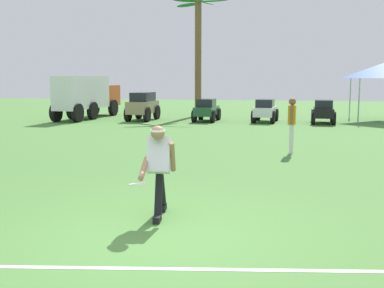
{
  "coord_description": "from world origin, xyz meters",
  "views": [
    {
      "loc": [
        1.53,
        -6.06,
        2.12
      ],
      "look_at": [
        -0.08,
        2.64,
        0.9
      ],
      "focal_mm": 45.0,
      "sensor_mm": 36.0,
      "label": 1
    }
  ],
  "objects_px": {
    "palm_tree_far_left": "(198,47)",
    "parked_car_slot_d": "(323,111)",
    "teammate_near_sideline": "(292,120)",
    "parked_car_slot_b": "(207,110)",
    "frisbee_thrower": "(159,166)",
    "box_truck": "(87,95)",
    "frisbee_in_flight": "(138,184)",
    "parked_car_slot_a": "(143,106)",
    "parked_car_slot_c": "(265,110)"
  },
  "relations": [
    {
      "from": "palm_tree_far_left",
      "to": "parked_car_slot_d",
      "type": "bearing_deg",
      "value": -27.3
    },
    {
      "from": "teammate_near_sideline",
      "to": "parked_car_slot_b",
      "type": "distance_m",
      "value": 10.4
    },
    {
      "from": "frisbee_thrower",
      "to": "box_truck",
      "type": "distance_m",
      "value": 18.84
    },
    {
      "from": "frisbee_in_flight",
      "to": "parked_car_slot_a",
      "type": "xyz_separation_m",
      "value": [
        -4.9,
        17.03,
        0.07
      ]
    },
    {
      "from": "frisbee_thrower",
      "to": "teammate_near_sideline",
      "type": "height_order",
      "value": "teammate_near_sideline"
    },
    {
      "from": "parked_car_slot_c",
      "to": "box_truck",
      "type": "height_order",
      "value": "box_truck"
    },
    {
      "from": "parked_car_slot_b",
      "to": "parked_car_slot_d",
      "type": "xyz_separation_m",
      "value": [
        5.55,
        -0.13,
        0.0
      ]
    },
    {
      "from": "box_truck",
      "to": "parked_car_slot_c",
      "type": "bearing_deg",
      "value": -2.65
    },
    {
      "from": "frisbee_in_flight",
      "to": "parked_car_slot_b",
      "type": "height_order",
      "value": "parked_car_slot_b"
    },
    {
      "from": "frisbee_in_flight",
      "to": "parked_car_slot_b",
      "type": "bearing_deg",
      "value": 95.59
    },
    {
      "from": "frisbee_in_flight",
      "to": "palm_tree_far_left",
      "type": "xyz_separation_m",
      "value": [
        -2.65,
        20.37,
        3.1
      ]
    },
    {
      "from": "frisbee_in_flight",
      "to": "parked_car_slot_a",
      "type": "distance_m",
      "value": 17.72
    },
    {
      "from": "teammate_near_sideline",
      "to": "parked_car_slot_c",
      "type": "xyz_separation_m",
      "value": [
        -1.05,
        9.7,
        -0.38
      ]
    },
    {
      "from": "parked_car_slot_a",
      "to": "box_truck",
      "type": "xyz_separation_m",
      "value": [
        -3.19,
        0.61,
        0.49
      ]
    },
    {
      "from": "teammate_near_sideline",
      "to": "box_truck",
      "type": "relative_size",
      "value": 0.26
    },
    {
      "from": "frisbee_in_flight",
      "to": "palm_tree_far_left",
      "type": "distance_m",
      "value": 20.78
    },
    {
      "from": "parked_car_slot_a",
      "to": "box_truck",
      "type": "relative_size",
      "value": 0.4
    },
    {
      "from": "teammate_near_sideline",
      "to": "parked_car_slot_b",
      "type": "bearing_deg",
      "value": 112.06
    },
    {
      "from": "parked_car_slot_b",
      "to": "palm_tree_far_left",
      "type": "bearing_deg",
      "value": 106.72
    },
    {
      "from": "box_truck",
      "to": "parked_car_slot_d",
      "type": "bearing_deg",
      "value": -3.04
    },
    {
      "from": "palm_tree_far_left",
      "to": "box_truck",
      "type": "bearing_deg",
      "value": -153.34
    },
    {
      "from": "frisbee_thrower",
      "to": "parked_car_slot_a",
      "type": "distance_m",
      "value": 17.09
    },
    {
      "from": "palm_tree_far_left",
      "to": "frisbee_thrower",
      "type": "bearing_deg",
      "value": -81.98
    },
    {
      "from": "frisbee_thrower",
      "to": "box_truck",
      "type": "height_order",
      "value": "box_truck"
    },
    {
      "from": "frisbee_thrower",
      "to": "parked_car_slot_c",
      "type": "distance_m",
      "value": 16.55
    },
    {
      "from": "parked_car_slot_d",
      "to": "frisbee_in_flight",
      "type": "bearing_deg",
      "value": -102.83
    },
    {
      "from": "parked_car_slot_c",
      "to": "parked_car_slot_a",
      "type": "bearing_deg",
      "value": -178.3
    },
    {
      "from": "parked_car_slot_a",
      "to": "box_truck",
      "type": "bearing_deg",
      "value": 169.19
    },
    {
      "from": "frisbee_thrower",
      "to": "palm_tree_far_left",
      "type": "height_order",
      "value": "palm_tree_far_left"
    },
    {
      "from": "teammate_near_sideline",
      "to": "parked_car_slot_d",
      "type": "height_order",
      "value": "teammate_near_sideline"
    },
    {
      "from": "frisbee_thrower",
      "to": "teammate_near_sideline",
      "type": "xyz_separation_m",
      "value": [
        2.1,
        6.82,
        0.14
      ]
    },
    {
      "from": "frisbee_in_flight",
      "to": "parked_car_slot_b",
      "type": "distance_m",
      "value": 17.22
    },
    {
      "from": "parked_car_slot_d",
      "to": "teammate_near_sideline",
      "type": "bearing_deg",
      "value": -99.84
    },
    {
      "from": "parked_car_slot_a",
      "to": "palm_tree_far_left",
      "type": "relative_size",
      "value": 0.36
    },
    {
      "from": "box_truck",
      "to": "palm_tree_far_left",
      "type": "height_order",
      "value": "palm_tree_far_left"
    },
    {
      "from": "teammate_near_sideline",
      "to": "parked_car_slot_b",
      "type": "xyz_separation_m",
      "value": [
        -3.9,
        9.63,
        -0.38
      ]
    },
    {
      "from": "parked_car_slot_a",
      "to": "teammate_near_sideline",
      "type": "bearing_deg",
      "value": -53.21
    },
    {
      "from": "frisbee_thrower",
      "to": "parked_car_slot_a",
      "type": "xyz_separation_m",
      "value": [
        -5.02,
        16.34,
        -0.06
      ]
    },
    {
      "from": "frisbee_in_flight",
      "to": "parked_car_slot_b",
      "type": "relative_size",
      "value": 0.15
    },
    {
      "from": "parked_car_slot_b",
      "to": "box_truck",
      "type": "relative_size",
      "value": 0.38
    },
    {
      "from": "parked_car_slot_b",
      "to": "box_truck",
      "type": "distance_m",
      "value": 6.47
    },
    {
      "from": "teammate_near_sideline",
      "to": "parked_car_slot_c",
      "type": "height_order",
      "value": "teammate_near_sideline"
    },
    {
      "from": "frisbee_thrower",
      "to": "parked_car_slot_d",
      "type": "distance_m",
      "value": 16.74
    },
    {
      "from": "parked_car_slot_d",
      "to": "palm_tree_far_left",
      "type": "relative_size",
      "value": 0.34
    },
    {
      "from": "parked_car_slot_a",
      "to": "parked_car_slot_b",
      "type": "relative_size",
      "value": 1.07
    },
    {
      "from": "frisbee_thrower",
      "to": "box_truck",
      "type": "bearing_deg",
      "value": 115.86
    },
    {
      "from": "parked_car_slot_d",
      "to": "parked_car_slot_c",
      "type": "bearing_deg",
      "value": 175.65
    },
    {
      "from": "parked_car_slot_c",
      "to": "palm_tree_far_left",
      "type": "xyz_separation_m",
      "value": [
        -3.82,
        3.16,
        3.21
      ]
    },
    {
      "from": "frisbee_in_flight",
      "to": "parked_car_slot_d",
      "type": "relative_size",
      "value": 0.15
    },
    {
      "from": "frisbee_thrower",
      "to": "teammate_near_sideline",
      "type": "bearing_deg",
      "value": 72.87
    }
  ]
}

